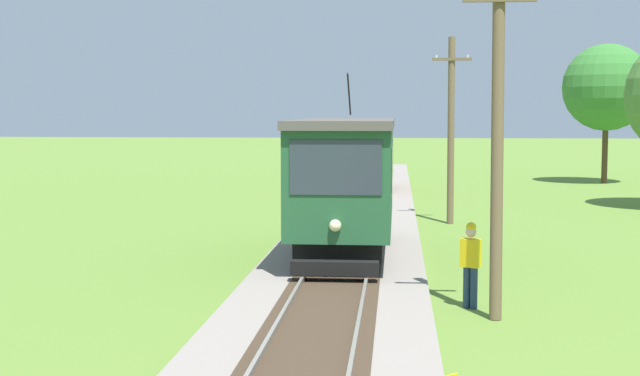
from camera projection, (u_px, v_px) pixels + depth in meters
red_tram at (346, 179)px, 24.04m from camera, size 2.60×8.54×4.79m
freight_car at (369, 161)px, 43.99m from camera, size 2.40×5.20×2.31m
utility_pole_near_tram at (497, 134)px, 17.06m from camera, size 1.40×0.58×7.01m
utility_pole_mid at (451, 128)px, 31.74m from camera, size 1.40×0.54×6.69m
track_worker at (471, 261)px, 18.12m from camera, size 0.45×0.40×1.78m
tree_left_near at (607, 87)px, 49.22m from camera, size 4.85×4.85×7.79m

